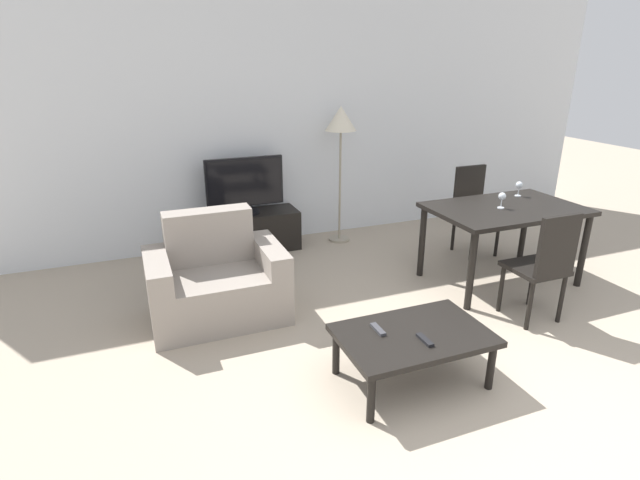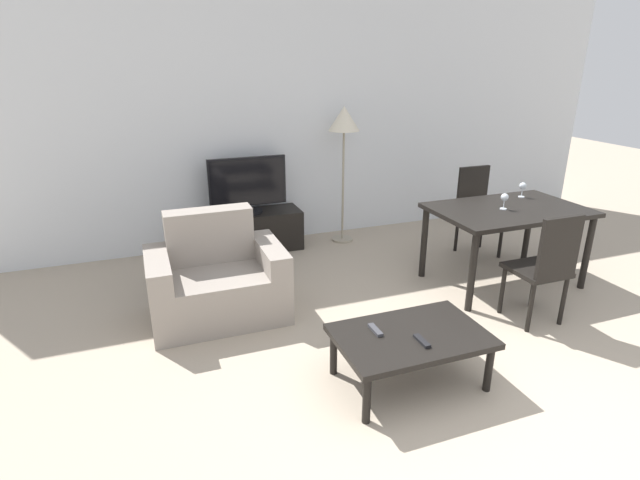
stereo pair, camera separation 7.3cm
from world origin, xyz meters
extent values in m
plane|color=tan|center=(0.00, 0.00, 0.00)|extent=(18.00, 18.00, 0.00)
cube|color=silver|center=(0.00, 3.75, 1.35)|extent=(7.69, 0.06, 2.70)
cube|color=gray|center=(-1.39, 2.09, 0.20)|extent=(0.71, 0.72, 0.40)
cube|color=gray|center=(-1.39, 2.35, 0.63)|extent=(0.71, 0.20, 0.45)
cube|color=gray|center=(-1.84, 2.09, 0.29)|extent=(0.18, 0.72, 0.58)
cube|color=gray|center=(-0.95, 2.09, 0.29)|extent=(0.18, 0.72, 0.58)
cube|color=black|center=(-0.81, 3.48, 0.22)|extent=(1.11, 0.41, 0.43)
cylinder|color=black|center=(-0.81, 3.48, 0.45)|extent=(0.29, 0.29, 0.03)
cylinder|color=black|center=(-0.81, 3.48, 0.49)|extent=(0.04, 0.04, 0.05)
cube|color=black|center=(-0.81, 3.48, 0.77)|extent=(0.83, 0.04, 0.52)
cube|color=black|center=(-0.81, 3.45, 0.77)|extent=(0.79, 0.01, 0.49)
cube|color=black|center=(-0.38, 0.77, 0.34)|extent=(0.97, 0.63, 0.04)
cylinder|color=black|center=(-0.80, 0.52, 0.16)|extent=(0.05, 0.05, 0.32)
cylinder|color=black|center=(0.05, 0.52, 0.16)|extent=(0.05, 0.05, 0.32)
cylinder|color=black|center=(-0.80, 1.03, 0.16)|extent=(0.05, 0.05, 0.32)
cylinder|color=black|center=(0.05, 1.03, 0.16)|extent=(0.05, 0.05, 0.32)
cube|color=black|center=(1.22, 1.83, 0.71)|extent=(1.37, 0.87, 0.04)
cylinder|color=black|center=(0.60, 1.46, 0.35)|extent=(0.06, 0.06, 0.69)
cylinder|color=black|center=(1.84, 1.46, 0.35)|extent=(0.06, 0.06, 0.69)
cylinder|color=black|center=(0.60, 2.21, 0.35)|extent=(0.06, 0.06, 0.69)
cylinder|color=black|center=(1.84, 2.21, 0.35)|extent=(0.06, 0.06, 0.69)
cube|color=black|center=(0.98, 1.17, 0.43)|extent=(0.40, 0.40, 0.04)
cylinder|color=black|center=(0.82, 1.33, 0.21)|extent=(0.04, 0.04, 0.42)
cylinder|color=black|center=(1.14, 1.33, 0.21)|extent=(0.04, 0.04, 0.42)
cylinder|color=black|center=(0.82, 1.01, 0.21)|extent=(0.04, 0.04, 0.42)
cylinder|color=black|center=(1.14, 1.01, 0.21)|extent=(0.04, 0.04, 0.42)
cube|color=black|center=(0.98, 0.99, 0.69)|extent=(0.37, 0.04, 0.48)
cube|color=black|center=(1.46, 2.50, 0.43)|extent=(0.40, 0.40, 0.04)
cylinder|color=black|center=(1.30, 2.34, 0.21)|extent=(0.04, 0.04, 0.42)
cylinder|color=black|center=(1.62, 2.34, 0.21)|extent=(0.04, 0.04, 0.42)
cylinder|color=black|center=(1.30, 2.66, 0.21)|extent=(0.04, 0.04, 0.42)
cylinder|color=black|center=(1.62, 2.66, 0.21)|extent=(0.04, 0.04, 0.42)
cube|color=black|center=(1.46, 2.68, 0.69)|extent=(0.37, 0.04, 0.48)
cylinder|color=gray|center=(0.26, 3.41, 0.01)|extent=(0.24, 0.24, 0.02)
cylinder|color=gray|center=(0.26, 3.41, 0.64)|extent=(0.02, 0.02, 1.24)
cone|color=beige|center=(0.26, 3.41, 1.39)|extent=(0.34, 0.34, 0.26)
cube|color=black|center=(-0.37, 0.66, 0.37)|extent=(0.04, 0.15, 0.02)
cube|color=#38383D|center=(-0.58, 0.88, 0.37)|extent=(0.04, 0.15, 0.02)
cylinder|color=silver|center=(1.14, 1.82, 0.74)|extent=(0.06, 0.06, 0.01)
cylinder|color=silver|center=(1.14, 1.82, 0.78)|extent=(0.01, 0.01, 0.07)
sphere|color=silver|center=(1.14, 1.82, 0.85)|extent=(0.07, 0.07, 0.07)
cylinder|color=silver|center=(1.58, 2.08, 0.74)|extent=(0.06, 0.06, 0.01)
cylinder|color=silver|center=(1.58, 2.08, 0.78)|extent=(0.01, 0.01, 0.07)
sphere|color=silver|center=(1.58, 2.08, 0.85)|extent=(0.07, 0.07, 0.07)
camera|label=1|loc=(-1.96, -1.60, 2.03)|focal=28.00mm
camera|label=2|loc=(-1.89, -1.62, 2.03)|focal=28.00mm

